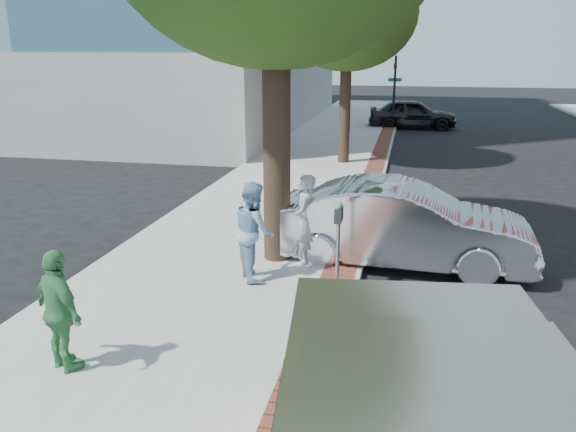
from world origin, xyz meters
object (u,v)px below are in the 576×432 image
(sedan_silver, at_px, (402,225))
(bg_car, at_px, (412,114))
(person_officer, at_px, (254,231))
(person_gray, at_px, (305,219))
(parking_meter, at_px, (338,227))
(person_green, at_px, (60,311))

(sedan_silver, distance_m, bg_car, 20.47)
(person_officer, height_order, sedan_silver, person_officer)
(person_gray, bearing_deg, person_officer, -41.09)
(person_officer, relative_size, sedan_silver, 0.35)
(parking_meter, xyz_separation_m, person_green, (-3.06, -3.45, -0.24))
(bg_car, bearing_deg, person_green, 166.95)
(parking_meter, relative_size, person_officer, 0.84)
(parking_meter, bearing_deg, bg_car, 86.98)
(person_gray, relative_size, sedan_silver, 0.35)
(bg_car, bearing_deg, parking_meter, 173.33)
(person_green, bearing_deg, person_officer, -85.58)
(parking_meter, xyz_separation_m, person_officer, (-1.50, 0.00, -0.17))
(person_gray, height_order, person_green, person_gray)
(person_green, relative_size, bg_car, 0.35)
(person_green, bearing_deg, bg_car, -70.74)
(person_green, height_order, sedan_silver, person_green)
(person_officer, bearing_deg, person_gray, -69.52)
(person_officer, bearing_deg, bg_car, -37.16)
(parking_meter, distance_m, person_gray, 1.20)
(parking_meter, height_order, person_gray, person_gray)
(person_green, xyz_separation_m, bg_car, (4.22, 25.51, -0.17))
(parking_meter, distance_m, person_green, 4.62)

